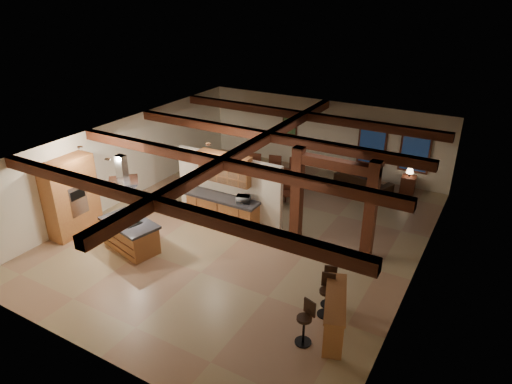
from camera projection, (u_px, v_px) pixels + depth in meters
ground at (248, 232)px, 14.23m from camera, size 12.00×12.00×0.00m
room_walls at (247, 180)px, 13.47m from camera, size 12.00×12.00×12.00m
ceiling_beams at (247, 149)px, 13.06m from camera, size 10.00×12.00×0.28m
timber_posts at (333, 192)px, 12.74m from camera, size 2.50×0.30×2.90m
partition_wall at (229, 188)px, 14.60m from camera, size 3.80×0.18×2.20m
pantry_cabinet at (71, 197)px, 13.78m from camera, size 0.67×1.60×2.40m
back_counter at (223, 210)px, 14.56m from camera, size 2.50×0.66×0.94m
upper_display_cabinet at (225, 168)px, 14.14m from camera, size 1.80×0.36×0.95m
range_hood at (125, 193)px, 12.64m from camera, size 1.10×1.10×1.40m
back_windows at (393, 147)px, 16.99m from camera, size 2.70×0.07×1.70m
framed_art at (290, 125)px, 18.84m from camera, size 0.65×0.05×0.85m
recessed_cans at (133, 150)px, 12.63m from camera, size 3.16×2.46×0.03m
kitchen_island at (131, 235)px, 13.20m from camera, size 1.98×1.36×0.90m
dining_table at (271, 187)px, 16.61m from camera, size 1.68×0.96×0.58m
sofa at (363, 181)px, 17.03m from camera, size 2.28×1.40×0.62m
microwave at (243, 199)px, 13.96m from camera, size 0.49×0.40×0.23m
bar_counter at (335, 308)px, 9.97m from camera, size 1.01×1.85×0.95m
side_table at (408, 184)px, 16.78m from camera, size 0.54×0.54×0.62m
table_lamp at (410, 171)px, 16.56m from camera, size 0.26×0.26×0.31m
bar_stool_a at (305, 322)px, 9.71m from camera, size 0.39×0.40×1.05m
bar_stool_b at (327, 295)px, 10.54m from camera, size 0.38×0.39×1.07m
bar_stool_c at (329, 286)px, 10.87m from camera, size 0.37×0.39×1.03m
dining_chairs at (271, 177)px, 16.45m from camera, size 2.41×2.41×1.32m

